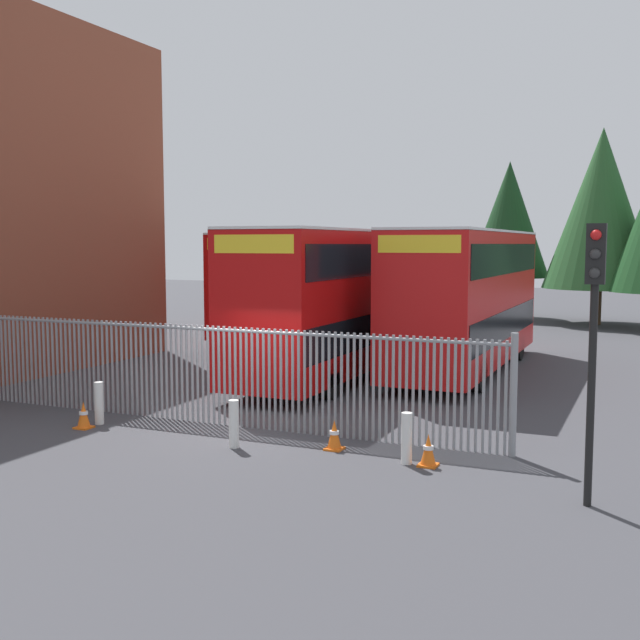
# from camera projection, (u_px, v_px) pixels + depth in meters

# --- Properties ---
(ground_plane) EXTENTS (100.00, 100.00, 0.00)m
(ground_plane) POSITION_uv_depth(u_px,v_px,m) (371.00, 372.00, 24.10)
(ground_plane) COLOR #3D3D42
(palisade_fence) EXTENTS (13.80, 0.14, 2.35)m
(palisade_fence) POSITION_uv_depth(u_px,v_px,m) (203.00, 371.00, 17.14)
(palisade_fence) COLOR gray
(palisade_fence) RESTS_ON ground
(double_decker_bus_near_gate) EXTENTS (2.54, 10.81, 4.42)m
(double_decker_bus_near_gate) POSITION_uv_depth(u_px,v_px,m) (340.00, 297.00, 23.12)
(double_decker_bus_near_gate) COLOR #B70C0C
(double_decker_bus_near_gate) RESTS_ON ground
(double_decker_bus_behind_fence_left) EXTENTS (2.54, 10.81, 4.42)m
(double_decker_bus_behind_fence_left) POSITION_uv_depth(u_px,v_px,m) (467.00, 295.00, 24.03)
(double_decker_bus_behind_fence_left) COLOR red
(double_decker_bus_behind_fence_left) RESTS_ON ground
(double_decker_bus_behind_fence_right) EXTENTS (2.54, 10.81, 4.42)m
(double_decker_bus_behind_fence_right) POSITION_uv_depth(u_px,v_px,m) (295.00, 280.00, 33.36)
(double_decker_bus_behind_fence_right) COLOR #B70C0C
(double_decker_bus_behind_fence_right) RESTS_ON ground
(bollard_near_left) EXTENTS (0.20, 0.20, 0.95)m
(bollard_near_left) POSITION_uv_depth(u_px,v_px,m) (99.00, 403.00, 17.06)
(bollard_near_left) COLOR silver
(bollard_near_left) RESTS_ON ground
(bollard_center_front) EXTENTS (0.20, 0.20, 0.95)m
(bollard_center_front) POSITION_uv_depth(u_px,v_px,m) (234.00, 424.00, 15.08)
(bollard_center_front) COLOR silver
(bollard_center_front) RESTS_ON ground
(bollard_near_right) EXTENTS (0.20, 0.20, 0.95)m
(bollard_near_right) POSITION_uv_depth(u_px,v_px,m) (407.00, 438.00, 13.96)
(bollard_near_right) COLOR silver
(bollard_near_right) RESTS_ON ground
(traffic_cone_by_gate) EXTENTS (0.34, 0.34, 0.59)m
(traffic_cone_by_gate) POSITION_uv_depth(u_px,v_px,m) (84.00, 415.00, 16.68)
(traffic_cone_by_gate) COLOR orange
(traffic_cone_by_gate) RESTS_ON ground
(traffic_cone_mid_forecourt) EXTENTS (0.34, 0.34, 0.59)m
(traffic_cone_mid_forecourt) POSITION_uv_depth(u_px,v_px,m) (428.00, 450.00, 13.84)
(traffic_cone_mid_forecourt) COLOR orange
(traffic_cone_mid_forecourt) RESTS_ON ground
(traffic_cone_near_kerb) EXTENTS (0.34, 0.34, 0.59)m
(traffic_cone_near_kerb) POSITION_uv_depth(u_px,v_px,m) (334.00, 435.00, 14.95)
(traffic_cone_near_kerb) COLOR orange
(traffic_cone_near_kerb) RESTS_ON ground
(traffic_light_kerbside) EXTENTS (0.28, 0.33, 4.30)m
(traffic_light_kerbside) POSITION_uv_depth(u_px,v_px,m) (594.00, 312.00, 11.47)
(traffic_light_kerbside) COLOR black
(traffic_light_kerbside) RESTS_ON ground
(tree_tall_back) EXTENTS (5.49, 5.49, 9.67)m
(tree_tall_back) POSITION_uv_depth(u_px,v_px,m) (601.00, 209.00, 37.72)
(tree_tall_back) COLOR #4C3823
(tree_tall_back) RESTS_ON ground
(tree_mid_row) EXTENTS (4.33, 4.33, 8.41)m
(tree_mid_row) POSITION_uv_depth(u_px,v_px,m) (509.00, 220.00, 41.23)
(tree_mid_row) COLOR #4C3823
(tree_mid_row) RESTS_ON ground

